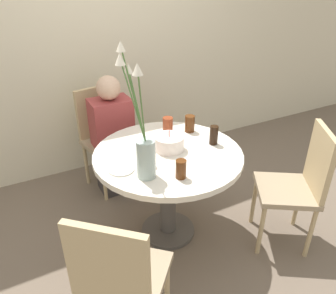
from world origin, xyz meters
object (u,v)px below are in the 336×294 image
at_px(flower_vase, 143,142).
at_px(chair_right_flank, 120,278).
at_px(drink_glass_0, 190,124).
at_px(chair_near_front, 104,132).
at_px(person_guest, 113,140).
at_px(chair_left_flank, 299,181).
at_px(drink_glass_4, 148,158).
at_px(drink_glass_1, 181,169).
at_px(drink_glass_3, 214,135).
at_px(side_plate, 121,169).
at_px(drink_glass_2, 168,125).
at_px(birthday_cake, 169,143).

bearing_deg(flower_vase, chair_right_flank, -125.98).
bearing_deg(drink_glass_0, chair_near_front, 125.47).
bearing_deg(person_guest, chair_right_flank, -108.22).
bearing_deg(chair_left_flank, drink_glass_4, -80.15).
xyz_separation_m(drink_glass_0, drink_glass_1, (-0.38, -0.53, -0.01)).
height_order(drink_glass_3, drink_glass_4, drink_glass_3).
relative_size(chair_left_flank, drink_glass_4, 8.57).
bearing_deg(flower_vase, drink_glass_4, 53.31).
distance_m(side_plate, drink_glass_2, 0.61).
relative_size(birthday_cake, drink_glass_4, 1.91).
relative_size(flower_vase, drink_glass_4, 7.16).
distance_m(chair_near_front, chair_right_flank, 1.64).
relative_size(side_plate, drink_glass_2, 1.30).
distance_m(chair_near_front, drink_glass_4, 1.02).
relative_size(drink_glass_2, drink_glass_3, 0.92).
bearing_deg(chair_near_front, chair_left_flank, -67.13).
xyz_separation_m(side_plate, person_guest, (0.21, 0.81, -0.22)).
bearing_deg(chair_near_front, chair_right_flank, -117.05).
relative_size(drink_glass_1, person_guest, 0.11).
xyz_separation_m(drink_glass_1, person_guest, (-0.07, 1.06, -0.27)).
bearing_deg(person_guest, drink_glass_0, -49.26).
distance_m(side_plate, drink_glass_4, 0.18).
distance_m(chair_left_flank, person_guest, 1.55).
relative_size(flower_vase, person_guest, 0.71).
bearing_deg(drink_glass_0, chair_left_flank, -56.52).
xyz_separation_m(chair_near_front, person_guest, (0.03, -0.16, -0.02)).
height_order(drink_glass_0, person_guest, person_guest).
xyz_separation_m(chair_near_front, drink_glass_3, (0.53, -0.95, 0.26)).
height_order(chair_near_front, birthday_cake, chair_near_front).
height_order(drink_glass_1, drink_glass_3, drink_glass_3).
bearing_deg(birthday_cake, drink_glass_4, -151.16).
height_order(side_plate, drink_glass_4, drink_glass_4).
distance_m(drink_glass_2, drink_glass_4, 0.49).
bearing_deg(side_plate, drink_glass_1, -40.69).
xyz_separation_m(drink_glass_2, drink_glass_3, (0.21, -0.31, 0.01)).
bearing_deg(side_plate, flower_vase, -50.44).
distance_m(drink_glass_0, drink_glass_2, 0.17).
bearing_deg(birthday_cake, drink_glass_1, -106.65).
bearing_deg(drink_glass_1, person_guest, 94.02).
distance_m(drink_glass_3, person_guest, 0.98).
relative_size(birthday_cake, drink_glass_1, 1.74).
xyz_separation_m(chair_left_flank, birthday_cake, (-0.75, 0.53, 0.24)).
distance_m(chair_near_front, drink_glass_2, 0.76).
bearing_deg(birthday_cake, drink_glass_3, -12.83).
xyz_separation_m(drink_glass_0, drink_glass_3, (0.04, -0.26, 0.00)).
bearing_deg(drink_glass_2, chair_left_flank, -50.30).
distance_m(chair_left_flank, birthday_cake, 0.95).
bearing_deg(drink_glass_3, chair_near_front, 119.37).
relative_size(chair_near_front, drink_glass_2, 7.28).
height_order(drink_glass_1, drink_glass_2, drink_glass_2).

